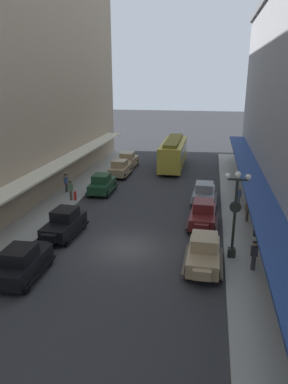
# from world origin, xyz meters

# --- Properties ---
(ground_plane) EXTENTS (200.00, 200.00, 0.00)m
(ground_plane) POSITION_xyz_m (0.00, 0.00, 0.00)
(ground_plane) COLOR #2D2D30
(sidewalk_left) EXTENTS (3.00, 60.00, 0.15)m
(sidewalk_left) POSITION_xyz_m (-7.50, 0.00, 0.07)
(sidewalk_left) COLOR #99968E
(sidewalk_left) RESTS_ON ground
(sidewalk_right) EXTENTS (3.00, 60.00, 0.15)m
(sidewalk_right) POSITION_xyz_m (7.50, 0.00, 0.07)
(sidewalk_right) COLOR #99968E
(sidewalk_right) RESTS_ON ground
(parked_car_0) EXTENTS (2.29, 4.31, 1.84)m
(parked_car_0) POSITION_xyz_m (-4.71, 20.52, 0.94)
(parked_car_0) COLOR #997F5B
(parked_car_0) RESTS_ON ground
(parked_car_1) EXTENTS (2.22, 4.29, 1.84)m
(parked_car_1) POSITION_xyz_m (4.59, 4.39, 0.94)
(parked_car_1) COLOR #591919
(parked_car_1) RESTS_ON ground
(parked_car_2) EXTENTS (2.20, 4.28, 1.84)m
(parked_car_2) POSITION_xyz_m (-4.76, 10.44, 0.94)
(parked_car_2) COLOR #193D23
(parked_car_2) RESTS_ON ground
(parked_car_3) EXTENTS (2.19, 4.28, 1.84)m
(parked_car_3) POSITION_xyz_m (4.54, 9.43, 0.94)
(parked_car_3) COLOR slate
(parked_car_3) RESTS_ON ground
(parked_car_4) EXTENTS (2.19, 4.28, 1.84)m
(parked_car_4) POSITION_xyz_m (4.80, -1.48, 0.94)
(parked_car_4) COLOR #997F5B
(parked_car_4) RESTS_ON ground
(parked_car_5) EXTENTS (2.17, 4.27, 1.84)m
(parked_car_5) POSITION_xyz_m (-4.60, 16.45, 0.94)
(parked_car_5) COLOR #997F5B
(parked_car_5) RESTS_ON ground
(parked_car_6) EXTENTS (2.21, 4.29, 1.84)m
(parked_car_6) POSITION_xyz_m (-4.56, -4.35, 0.94)
(parked_car_6) COLOR black
(parked_car_6) RESTS_ON ground
(parked_car_7) EXTENTS (2.30, 4.31, 1.84)m
(parked_car_7) POSITION_xyz_m (-4.50, 1.03, 0.94)
(parked_car_7) COLOR black
(parked_car_7) RESTS_ON ground
(streetcar) EXTENTS (2.61, 9.62, 3.46)m
(streetcar) POSITION_xyz_m (0.59, 21.27, 1.90)
(streetcar) COLOR gold
(streetcar) RESTS_ON ground
(lamp_post_with_clock) EXTENTS (1.42, 0.44, 5.16)m
(lamp_post_with_clock) POSITION_xyz_m (6.40, -0.15, 2.99)
(lamp_post_with_clock) COLOR black
(lamp_post_with_clock) RESTS_ON sidewalk_right
(fire_hydrant) EXTENTS (0.24, 0.24, 0.82)m
(fire_hydrant) POSITION_xyz_m (-6.35, 7.70, 0.56)
(fire_hydrant) COLOR #B21E19
(fire_hydrant) RESTS_ON sidewalk_left
(pedestrian_0) EXTENTS (0.36, 0.28, 1.67)m
(pedestrian_0) POSITION_xyz_m (7.48, -1.48, 1.01)
(pedestrian_0) COLOR #2D2D33
(pedestrian_0) RESTS_ON sidewalk_right
(pedestrian_1) EXTENTS (0.36, 0.28, 1.67)m
(pedestrian_1) POSITION_xyz_m (-7.95, 9.69, 1.01)
(pedestrian_1) COLOR #2D2D33
(pedestrian_1) RESTS_ON sidewalk_left
(pedestrian_2) EXTENTS (0.36, 0.28, 1.67)m
(pedestrian_2) POSITION_xyz_m (-6.70, 7.65, 1.01)
(pedestrian_2) COLOR #4C4238
(pedestrian_2) RESTS_ON sidewalk_left
(pedestrian_3) EXTENTS (0.36, 0.24, 1.64)m
(pedestrian_3) POSITION_xyz_m (7.75, 5.60, 0.99)
(pedestrian_3) COLOR #4C4238
(pedestrian_3) RESTS_ON sidewalk_right
(pedestrian_4) EXTENTS (0.36, 0.28, 1.67)m
(pedestrian_4) POSITION_xyz_m (8.07, 3.05, 1.01)
(pedestrian_4) COLOR #2D2D33
(pedestrian_4) RESTS_ON sidewalk_right
(pedestrian_5) EXTENTS (0.36, 0.24, 1.64)m
(pedestrian_5) POSITION_xyz_m (7.33, 8.61, 0.99)
(pedestrian_5) COLOR slate
(pedestrian_5) RESTS_ON sidewalk_right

